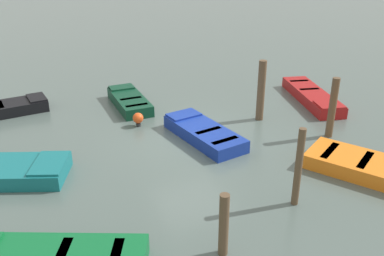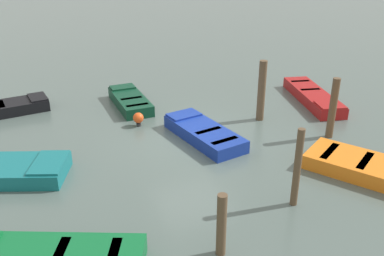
{
  "view_description": "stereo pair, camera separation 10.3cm",
  "coord_description": "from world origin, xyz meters",
  "px_view_note": "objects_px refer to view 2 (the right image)",
  "views": [
    {
      "loc": [
        -5.25,
        -11.07,
        5.85
      ],
      "look_at": [
        0.0,
        0.0,
        0.35
      ],
      "focal_mm": 39.74,
      "sensor_mm": 36.0,
      "label": 1
    },
    {
      "loc": [
        -5.16,
        -11.12,
        5.85
      ],
      "look_at": [
        0.0,
        0.0,
        0.35
      ],
      "focal_mm": 39.74,
      "sensor_mm": 36.0,
      "label": 2
    }
  ],
  "objects_px": {
    "rowboat_black": "(9,107)",
    "rowboat_blue": "(204,133)",
    "rowboat_red": "(313,96)",
    "mooring_piling_mid_left": "(333,108)",
    "rowboat_dark_green": "(130,101)",
    "mooring_piling_far_left": "(221,225)",
    "mooring_piling_near_left": "(262,91)",
    "rowboat_orange": "(376,170)",
    "mooring_piling_center": "(297,168)",
    "marker_buoy": "(138,118)"
  },
  "relations": [
    {
      "from": "mooring_piling_far_left",
      "to": "mooring_piling_near_left",
      "type": "xyz_separation_m",
      "value": [
        4.57,
        5.56,
        0.36
      ]
    },
    {
      "from": "mooring_piling_near_left",
      "to": "rowboat_red",
      "type": "bearing_deg",
      "value": 12.45
    },
    {
      "from": "mooring_piling_far_left",
      "to": "rowboat_red",
      "type": "bearing_deg",
      "value": 39.8
    },
    {
      "from": "rowboat_black",
      "to": "mooring_piling_near_left",
      "type": "height_order",
      "value": "mooring_piling_near_left"
    },
    {
      "from": "marker_buoy",
      "to": "mooring_piling_center",
      "type": "bearing_deg",
      "value": -72.41
    },
    {
      "from": "rowboat_black",
      "to": "rowboat_orange",
      "type": "height_order",
      "value": "same"
    },
    {
      "from": "mooring_piling_mid_left",
      "to": "rowboat_dark_green",
      "type": "bearing_deg",
      "value": 133.08
    },
    {
      "from": "rowboat_blue",
      "to": "mooring_piling_mid_left",
      "type": "distance_m",
      "value": 4.11
    },
    {
      "from": "rowboat_dark_green",
      "to": "mooring_piling_far_left",
      "type": "distance_m",
      "value": 8.78
    },
    {
      "from": "rowboat_black",
      "to": "mooring_piling_far_left",
      "type": "xyz_separation_m",
      "value": [
        3.39,
        -9.92,
        0.48
      ]
    },
    {
      "from": "rowboat_black",
      "to": "rowboat_dark_green",
      "type": "bearing_deg",
      "value": -20.13
    },
    {
      "from": "rowboat_blue",
      "to": "rowboat_orange",
      "type": "relative_size",
      "value": 0.85
    },
    {
      "from": "rowboat_orange",
      "to": "mooring_piling_near_left",
      "type": "bearing_deg",
      "value": 158.29
    },
    {
      "from": "mooring_piling_near_left",
      "to": "marker_buoy",
      "type": "distance_m",
      "value": 4.31
    },
    {
      "from": "mooring_piling_mid_left",
      "to": "marker_buoy",
      "type": "height_order",
      "value": "mooring_piling_mid_left"
    },
    {
      "from": "rowboat_red",
      "to": "rowboat_blue",
      "type": "relative_size",
      "value": 1.25
    },
    {
      "from": "rowboat_black",
      "to": "rowboat_blue",
      "type": "relative_size",
      "value": 0.88
    },
    {
      "from": "rowboat_orange",
      "to": "marker_buoy",
      "type": "relative_size",
      "value": 7.87
    },
    {
      "from": "rowboat_orange",
      "to": "mooring_piling_near_left",
      "type": "xyz_separation_m",
      "value": [
        -0.62,
        4.62,
        0.84
      ]
    },
    {
      "from": "rowboat_blue",
      "to": "mooring_piling_near_left",
      "type": "relative_size",
      "value": 1.51
    },
    {
      "from": "mooring_piling_center",
      "to": "rowboat_orange",
      "type": "bearing_deg",
      "value": 2.66
    },
    {
      "from": "rowboat_orange",
      "to": "mooring_piling_center",
      "type": "distance_m",
      "value": 2.87
    },
    {
      "from": "rowboat_blue",
      "to": "mooring_piling_center",
      "type": "xyz_separation_m",
      "value": [
        0.35,
        -4.16,
        0.78
      ]
    },
    {
      "from": "rowboat_dark_green",
      "to": "rowboat_orange",
      "type": "bearing_deg",
      "value": -149.04
    },
    {
      "from": "rowboat_red",
      "to": "rowboat_blue",
      "type": "distance_m",
      "value": 5.5
    },
    {
      "from": "mooring_piling_mid_left",
      "to": "mooring_piling_near_left",
      "type": "height_order",
      "value": "mooring_piling_near_left"
    },
    {
      "from": "rowboat_red",
      "to": "rowboat_blue",
      "type": "height_order",
      "value": "same"
    },
    {
      "from": "rowboat_blue",
      "to": "mooring_piling_center",
      "type": "relative_size",
      "value": 1.62
    },
    {
      "from": "mooring_piling_far_left",
      "to": "mooring_piling_center",
      "type": "height_order",
      "value": "mooring_piling_center"
    },
    {
      "from": "mooring_piling_far_left",
      "to": "mooring_piling_mid_left",
      "type": "relative_size",
      "value": 0.71
    },
    {
      "from": "rowboat_black",
      "to": "marker_buoy",
      "type": "distance_m",
      "value": 5.0
    },
    {
      "from": "mooring_piling_near_left",
      "to": "rowboat_orange",
      "type": "bearing_deg",
      "value": -82.41
    },
    {
      "from": "rowboat_red",
      "to": "mooring_piling_far_left",
      "type": "xyz_separation_m",
      "value": [
        -7.43,
        -6.19,
        0.48
      ]
    },
    {
      "from": "mooring_piling_center",
      "to": "marker_buoy",
      "type": "relative_size",
      "value": 4.13
    },
    {
      "from": "rowboat_blue",
      "to": "mooring_piling_center",
      "type": "distance_m",
      "value": 4.24
    },
    {
      "from": "mooring_piling_near_left",
      "to": "rowboat_dark_green",
      "type": "bearing_deg",
      "value": 139.73
    },
    {
      "from": "rowboat_red",
      "to": "rowboat_orange",
      "type": "relative_size",
      "value": 1.06
    },
    {
      "from": "rowboat_black",
      "to": "rowboat_dark_green",
      "type": "xyz_separation_m",
      "value": [
        4.21,
        -1.19,
        -0.0
      ]
    },
    {
      "from": "rowboat_dark_green",
      "to": "mooring_piling_near_left",
      "type": "bearing_deg",
      "value": -128.54
    },
    {
      "from": "rowboat_red",
      "to": "mooring_piling_mid_left",
      "type": "xyz_separation_m",
      "value": [
        -1.63,
        -2.78,
        0.77
      ]
    },
    {
      "from": "rowboat_dark_green",
      "to": "mooring_piling_center",
      "type": "xyz_separation_m",
      "value": [
        1.6,
        -7.92,
        0.77
      ]
    },
    {
      "from": "mooring_piling_near_left",
      "to": "marker_buoy",
      "type": "relative_size",
      "value": 4.42
    },
    {
      "from": "rowboat_orange",
      "to": "rowboat_dark_green",
      "type": "bearing_deg",
      "value": 179.93
    },
    {
      "from": "rowboat_dark_green",
      "to": "marker_buoy",
      "type": "relative_size",
      "value": 5.82
    },
    {
      "from": "rowboat_black",
      "to": "marker_buoy",
      "type": "xyz_separation_m",
      "value": [
        3.91,
        -3.11,
        0.07
      ]
    },
    {
      "from": "rowboat_black",
      "to": "mooring_piling_far_left",
      "type": "height_order",
      "value": "mooring_piling_far_left"
    },
    {
      "from": "rowboat_orange",
      "to": "marker_buoy",
      "type": "xyz_separation_m",
      "value": [
        -4.66,
        5.87,
        0.07
      ]
    },
    {
      "from": "rowboat_black",
      "to": "rowboat_blue",
      "type": "xyz_separation_m",
      "value": [
        5.46,
        -4.95,
        -0.0
      ]
    },
    {
      "from": "mooring_piling_far_left",
      "to": "marker_buoy",
      "type": "height_order",
      "value": "mooring_piling_far_left"
    },
    {
      "from": "rowboat_blue",
      "to": "mooring_piling_near_left",
      "type": "distance_m",
      "value": 2.7
    }
  ]
}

